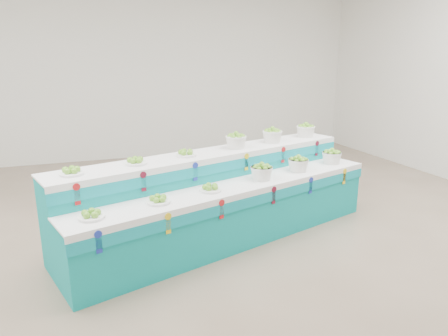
{
  "coord_description": "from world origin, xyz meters",
  "views": [
    {
      "loc": [
        -1.23,
        -4.0,
        2.13
      ],
      "look_at": [
        0.32,
        0.41,
        0.87
      ],
      "focal_mm": 32.46,
      "sensor_mm": 36.0,
      "label": 1
    }
  ],
  "objects_px": {
    "display_stand": "(224,196)",
    "basket_upper_right": "(306,130)",
    "basket_lower_left": "(262,172)",
    "plate_upper_mid": "(135,160)"
  },
  "relations": [
    {
      "from": "display_stand",
      "to": "basket_upper_right",
      "type": "relative_size",
      "value": 15.17
    },
    {
      "from": "display_stand",
      "to": "basket_lower_left",
      "type": "height_order",
      "value": "display_stand"
    },
    {
      "from": "plate_upper_mid",
      "to": "basket_upper_right",
      "type": "xyz_separation_m",
      "value": [
        2.58,
        0.8,
        0.05
      ]
    },
    {
      "from": "basket_lower_left",
      "to": "plate_upper_mid",
      "type": "xyz_separation_m",
      "value": [
        -1.48,
        0.07,
        0.25
      ]
    },
    {
      "from": "basket_lower_left",
      "to": "plate_upper_mid",
      "type": "height_order",
      "value": "plate_upper_mid"
    },
    {
      "from": "basket_lower_left",
      "to": "plate_upper_mid",
      "type": "relative_size",
      "value": 1.1
    },
    {
      "from": "basket_lower_left",
      "to": "basket_upper_right",
      "type": "relative_size",
      "value": 1.0
    },
    {
      "from": "display_stand",
      "to": "basket_upper_right",
      "type": "bearing_deg",
      "value": 8.47
    },
    {
      "from": "plate_upper_mid",
      "to": "basket_upper_right",
      "type": "relative_size",
      "value": 0.91
    },
    {
      "from": "display_stand",
      "to": "basket_lower_left",
      "type": "relative_size",
      "value": 15.17
    }
  ]
}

